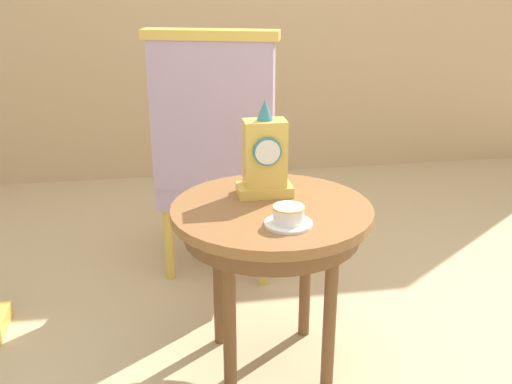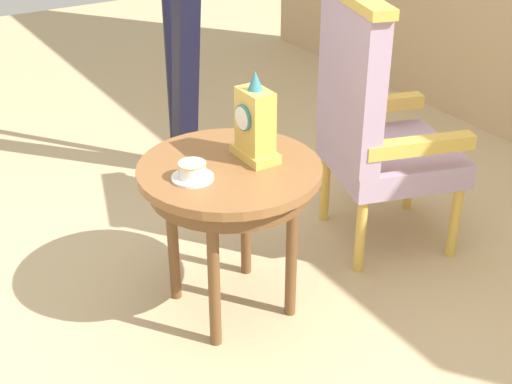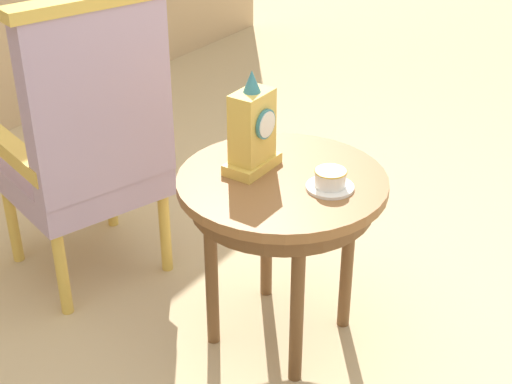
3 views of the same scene
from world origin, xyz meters
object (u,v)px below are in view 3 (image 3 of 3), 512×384
(side_table, at_px, (282,199))
(teacup_left, at_px, (330,180))
(armchair, at_px, (89,141))
(mantel_clock, at_px, (252,131))

(side_table, distance_m, teacup_left, 0.19)
(armchair, bearing_deg, teacup_left, -82.58)
(mantel_clock, bearing_deg, side_table, -87.61)
(side_table, xyz_separation_m, teacup_left, (0.02, -0.16, 0.11))
(teacup_left, height_order, mantel_clock, mantel_clock)
(side_table, xyz_separation_m, mantel_clock, (-0.00, 0.11, 0.21))
(teacup_left, xyz_separation_m, mantel_clock, (-0.03, 0.27, 0.11))
(armchair, bearing_deg, mantel_clock, -81.76)
(side_table, bearing_deg, armchair, 97.39)
(side_table, bearing_deg, teacup_left, -82.43)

